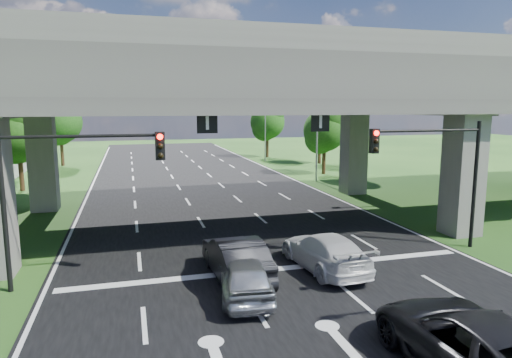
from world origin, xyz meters
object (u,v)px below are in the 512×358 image
signal_right (437,162)px  car_white (325,251)px  streetlight_beyond (262,113)px  car_trailing (475,345)px  signal_left (67,176)px  streetlight_far (313,116)px  car_dark (236,258)px  car_silver (244,276)px

signal_right → car_white: size_ratio=1.17×
streetlight_beyond → car_trailing: size_ratio=1.63×
signal_left → car_white: bearing=-5.5°
streetlight_far → car_dark: (-11.90, -21.00, -4.99)m
car_trailing → streetlight_beyond: bearing=-98.5°
signal_right → streetlight_beyond: size_ratio=0.60×
signal_right → car_trailing: size_ratio=0.98×
signal_right → car_trailing: 11.04m
car_dark → signal_left: bearing=-11.0°
signal_left → car_silver: bearing=-24.9°
car_silver → car_dark: car_dark is taller
signal_right → streetlight_beyond: 36.17m
signal_right → car_silver: 10.68m
signal_left → car_trailing: size_ratio=0.98×
signal_left → car_dark: size_ratio=1.20×
streetlight_far → streetlight_beyond: 16.00m
signal_right → car_silver: signal_right is taller
streetlight_beyond → car_silver: bearing=-107.2°
signal_left → car_white: 10.40m
streetlight_beyond → car_silver: streetlight_beyond is taller
signal_left → streetlight_far: (17.92, 20.06, 1.66)m
streetlight_beyond → car_trailing: streetlight_beyond is taller
car_white → car_trailing: car_trailing is taller
car_dark → car_silver: bearing=84.2°
streetlight_beyond → car_white: 38.22m
signal_left → car_trailing: signal_left is taller
car_silver → car_white: bearing=-148.1°
car_white → car_trailing: bearing=88.5°
streetlight_beyond → streetlight_far: bearing=-90.0°
signal_left → car_dark: 6.95m
signal_left → car_white: signal_left is taller
streetlight_beyond → car_silver: (-12.02, -38.80, -5.08)m
streetlight_far → car_white: size_ratio=1.95×
car_dark → car_trailing: bearing=115.1°
streetlight_far → car_silver: size_ratio=2.30×
car_silver → car_white: size_ratio=0.85×
car_white → signal_left: bearing=-9.7°
car_trailing → signal_left: bearing=-40.3°
streetlight_far → car_silver: (-12.02, -22.80, -5.08)m
streetlight_far → car_dark: bearing=-119.5°
car_silver → car_trailing: size_ratio=0.71×
streetlight_far → signal_left: bearing=-131.8°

